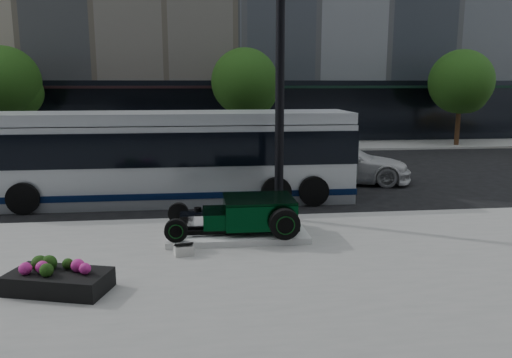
{
  "coord_description": "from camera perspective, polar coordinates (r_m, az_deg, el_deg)",
  "views": [
    {
      "loc": [
        -1.74,
        -15.71,
        3.85
      ],
      "look_at": [
        -0.13,
        -2.08,
        1.2
      ],
      "focal_mm": 35.0,
      "sensor_mm": 36.0,
      "label": 1
    }
  ],
  "objects": [
    {
      "name": "lamppost",
      "position": [
        13.54,
        2.74,
        10.94
      ],
      "size": [
        0.44,
        0.44,
        8.08
      ],
      "color": "black",
      "rests_on": "sidewalk_near"
    },
    {
      "name": "info_plaque",
      "position": [
        11.21,
        -8.29,
        -7.95
      ],
      "size": [
        0.45,
        0.37,
        0.31
      ],
      "color": "silver",
      "rests_on": "sidewalk_near"
    },
    {
      "name": "white_sedan",
      "position": [
        19.9,
        9.68,
        1.87
      ],
      "size": [
        5.71,
        3.46,
        1.55
      ],
      "primitive_type": "imported",
      "rotation": [
        0.0,
        0.0,
        1.31
      ],
      "color": "silver",
      "rests_on": "ground"
    },
    {
      "name": "sidewalk_far",
      "position": [
        30.0,
        -3.36,
        3.65
      ],
      "size": [
        70.0,
        4.0,
        0.12
      ],
      "primitive_type": "cube",
      "color": "gray",
      "rests_on": "ground"
    },
    {
      "name": "hot_rod",
      "position": [
        12.34,
        -0.69,
        -3.88
      ],
      "size": [
        3.22,
        2.0,
        0.81
      ],
      "color": "black",
      "rests_on": "display_plinth"
    },
    {
      "name": "street_trees",
      "position": [
        28.93,
        -1.02,
        10.76
      ],
      "size": [
        29.8,
        3.8,
        5.7
      ],
      "color": "black",
      "rests_on": "sidewalk_far"
    },
    {
      "name": "flower_planter",
      "position": [
        9.91,
        -21.63,
        -10.67
      ],
      "size": [
        1.98,
        1.37,
        0.58
      ],
      "color": "black",
      "rests_on": "sidewalk_near"
    },
    {
      "name": "transit_bus",
      "position": [
        16.62,
        -9.99,
        2.58
      ],
      "size": [
        12.12,
        2.88,
        2.92
      ],
      "color": "#B2B7BD",
      "rests_on": "ground"
    },
    {
      "name": "ground",
      "position": [
        16.27,
        -0.39,
        -2.76
      ],
      "size": [
        120.0,
        120.0,
        0.0
      ],
      "primitive_type": "plane",
      "color": "black",
      "rests_on": "ground"
    },
    {
      "name": "display_plinth",
      "position": [
        12.45,
        -2.22,
        -6.16
      ],
      "size": [
        3.4,
        1.8,
        0.15
      ],
      "primitive_type": "cube",
      "color": "silver",
      "rests_on": "sidewalk_near"
    }
  ]
}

